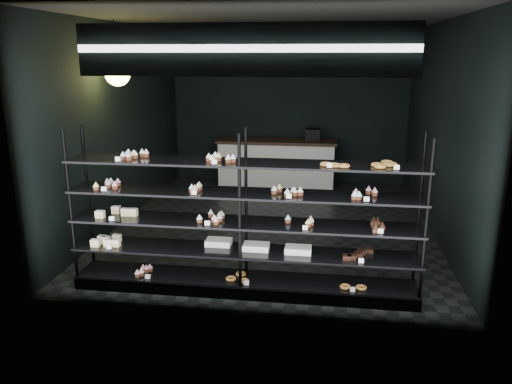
# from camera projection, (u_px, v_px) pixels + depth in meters

# --- Properties ---
(room) EXTENTS (5.01, 6.01, 3.20)m
(room) POSITION_uv_depth(u_px,v_px,m) (274.00, 127.00, 7.82)
(room) COLOR black
(room) RESTS_ON ground
(display_shelf) EXTENTS (4.00, 0.50, 1.91)m
(display_shelf) POSITION_uv_depth(u_px,v_px,m) (241.00, 241.00, 5.76)
(display_shelf) COLOR black
(display_shelf) RESTS_ON room
(signage) EXTENTS (3.30, 0.05, 0.50)m
(signage) POSITION_uv_depth(u_px,v_px,m) (243.00, 50.00, 4.72)
(signage) COLOR #0B103B
(signage) RESTS_ON room
(pendant_lamp) EXTENTS (0.36, 0.36, 0.91)m
(pendant_lamp) POSITION_uv_depth(u_px,v_px,m) (117.00, 73.00, 7.06)
(pendant_lamp) COLOR black
(pendant_lamp) RESTS_ON room
(service_counter) EXTENTS (2.49, 0.65, 1.23)m
(service_counter) POSITION_uv_depth(u_px,v_px,m) (277.00, 162.00, 10.53)
(service_counter) COLOR beige
(service_counter) RESTS_ON room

